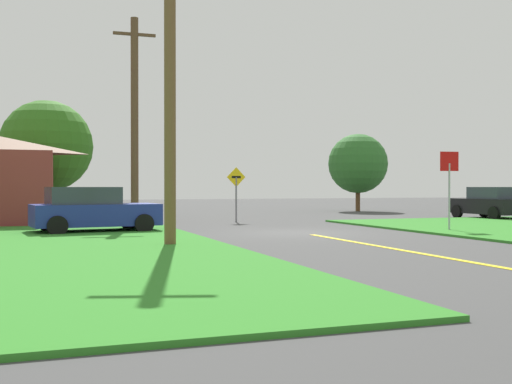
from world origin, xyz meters
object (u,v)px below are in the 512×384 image
Objects in this scene: stop_sign at (449,176)px; oak_tree_left at (358,164)px; parked_car_near_building at (92,210)px; car_on_crossroad at (490,203)px; utility_pole_near at (170,68)px; utility_pole_mid at (135,119)px; pine_tree_center at (47,146)px; direction_sign at (236,188)px.

oak_tree_left is (6.20, 18.02, 1.17)m from stop_sign.
car_on_crossroad is at bearing 1.91° from parked_car_near_building.
utility_pole_near is 1.07× the size of utility_pole_mid.
pine_tree_center is (-3.47, 7.30, -0.78)m from utility_pole_mid.
oak_tree_left is at bearing 30.57° from parked_car_near_building.
utility_pole_near is 3.75× the size of direction_sign.
direction_sign is (5.26, 10.61, -3.27)m from utility_pole_near.
oak_tree_left is at bearing 7.82° from pine_tree_center.
parked_car_near_building is (-19.90, -3.23, 0.00)m from car_on_crossroad.
parked_car_near_building is 23.47m from oak_tree_left.
parked_car_near_building is 7.32m from utility_pole_near.
stop_sign reaches higher than direction_sign.
parked_car_near_building is 1.79× the size of direction_sign.
stop_sign is at bearing -108.98° from oak_tree_left.
oak_tree_left reaches higher than car_on_crossroad.
oak_tree_left is at bearing 39.67° from direction_sign.
stop_sign reaches higher than parked_car_near_building.
car_on_crossroad is 1.59× the size of direction_sign.
oak_tree_left is at bearing 50.18° from utility_pole_near.
direction_sign is (-13.09, 1.47, 0.77)m from car_on_crossroad.
utility_pole_near is 1.55× the size of pine_tree_center.
utility_pole_mid reaches higher than direction_sign.
direction_sign is 10.92m from pine_tree_center.
oak_tree_left is at bearing -99.45° from stop_sign.
parked_car_near_building is at bearing -142.12° from oak_tree_left.
direction_sign reaches higher than car_on_crossroad.
direction_sign is at bearing 63.63° from utility_pole_near.
stop_sign is 1.15× the size of direction_sign.
car_on_crossroad is 11.45m from oak_tree_left.
utility_pole_near is 1.83× the size of oak_tree_left.
utility_pole_mid is 1.72× the size of oak_tree_left.
parked_car_near_building is at bearing 104.70° from utility_pole_near.
car_on_crossroad is 23.04m from pine_tree_center.
direction_sign is at bearing -47.58° from stop_sign.
stop_sign is 9.99m from direction_sign.
utility_pole_near reaches higher than utility_pole_mid.
utility_pole_near reaches higher than parked_car_near_building.
oak_tree_left is (16.31, 10.02, -1.35)m from utility_pole_mid.
car_on_crossroad is 18.20m from utility_pole_mid.
car_on_crossroad is 0.45× the size of utility_pole_mid.
stop_sign is 0.47× the size of pine_tree_center.
utility_pole_near is 26.41m from oak_tree_left.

